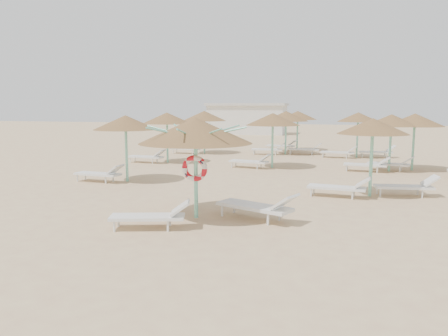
# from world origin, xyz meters

# --- Properties ---
(ground) EXTENTS (120.00, 120.00, 0.00)m
(ground) POSITION_xyz_m (0.00, 0.00, 0.00)
(ground) COLOR tan
(ground) RESTS_ON ground
(main_palapa) EXTENTS (3.06, 3.06, 2.74)m
(main_palapa) POSITION_xyz_m (-0.31, 0.01, 2.38)
(main_palapa) COLOR #7CD7B7
(main_palapa) RESTS_ON ground
(lounger_main_a) EXTENTS (2.06, 1.11, 0.72)m
(lounger_main_a) POSITION_xyz_m (-1.02, -1.32, 0.34)
(lounger_main_a) COLOR white
(lounger_main_a) RESTS_ON ground
(lounger_main_b) EXTENTS (2.35, 1.51, 0.82)m
(lounger_main_b) POSITION_xyz_m (1.41, 0.17, 0.39)
(lounger_main_b) COLOR white
(lounger_main_b) RESTS_ON ground
(palapa_field) EXTENTS (18.93, 17.11, 2.72)m
(palapa_field) POSITION_xyz_m (2.32, 11.11, 2.31)
(palapa_field) COLOR #7CD7B7
(palapa_field) RESTS_ON ground
(service_hut) EXTENTS (8.40, 4.40, 3.25)m
(service_hut) POSITION_xyz_m (-6.00, 35.00, 1.64)
(service_hut) COLOR silver
(service_hut) RESTS_ON ground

